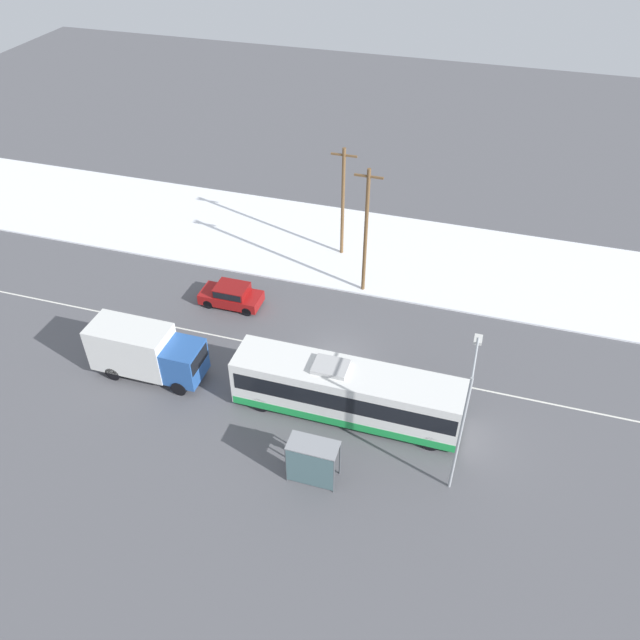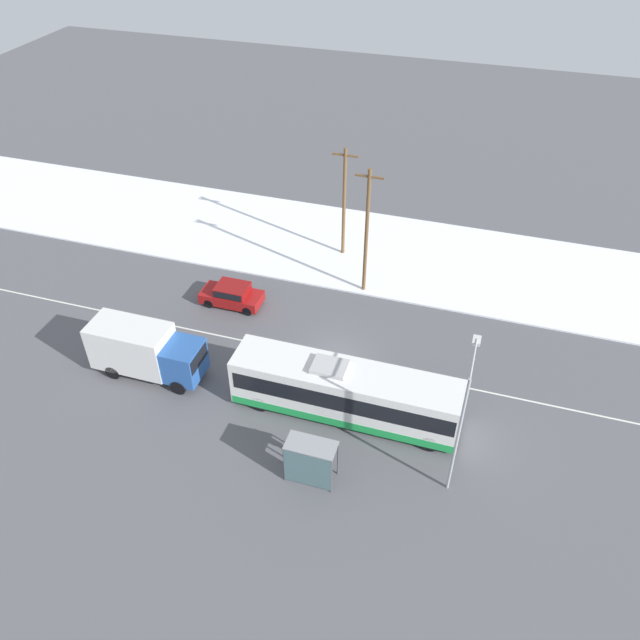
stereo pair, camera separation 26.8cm
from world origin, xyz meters
The scene contains 11 objects.
ground_plane centered at (0.00, 0.00, 0.00)m, with size 120.00×120.00×0.00m, color #56565B.
snow_lot centered at (0.00, 12.17, 0.06)m, with size 80.00×10.89×0.12m.
lane_marking_center centered at (0.00, 0.00, 0.00)m, with size 60.00×0.12×0.00m.
city_bus centered at (1.72, -3.88, 1.61)m, with size 12.17×2.57×3.29m.
box_truck centered at (-9.96, -4.17, 1.74)m, with size 6.46×2.30×3.19m.
sedan_car centered at (-7.95, 3.23, 0.81)m, with size 4.01×1.80×1.49m.
pedestrian_at_stop centered at (0.42, -7.50, 1.11)m, with size 0.65×0.29×1.80m.
bus_shelter centered at (1.26, -8.67, 1.66)m, with size 2.42×1.20×2.40m.
streetlamp centered at (7.68, -6.38, 4.67)m, with size 0.36×3.14×7.27m.
utility_pole_roadside centered at (-0.09, 7.27, 4.64)m, with size 1.80×0.24×8.90m.
utility_pole_snowlot centered at (-2.67, 11.23, 4.29)m, with size 1.80×0.24×8.20m.
Camera 2 is at (7.25, -26.21, 25.14)m, focal length 35.00 mm.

